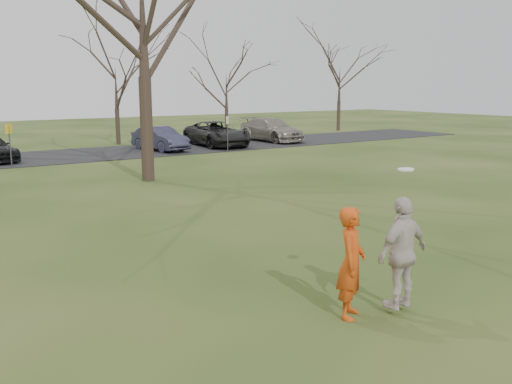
% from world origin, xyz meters
% --- Properties ---
extents(ground, '(120.00, 120.00, 0.00)m').
position_xyz_m(ground, '(0.00, 0.00, 0.00)').
color(ground, '#1E380F').
rests_on(ground, ground).
extents(parking_strip, '(62.00, 6.50, 0.04)m').
position_xyz_m(parking_strip, '(0.00, 25.00, 0.02)').
color(parking_strip, black).
rests_on(parking_strip, ground).
extents(player_defender, '(0.83, 0.78, 1.90)m').
position_xyz_m(player_defender, '(-0.56, 0.29, 0.95)').
color(player_defender, '#C44310').
rests_on(player_defender, ground).
extents(car_5, '(2.15, 4.47, 1.41)m').
position_xyz_m(car_5, '(6.76, 24.44, 0.75)').
color(car_5, '#303048').
rests_on(car_5, parking_strip).
extents(car_6, '(2.93, 5.77, 1.56)m').
position_xyz_m(car_6, '(10.83, 24.74, 0.82)').
color(car_6, black).
rests_on(car_6, parking_strip).
extents(car_7, '(2.54, 5.58, 1.58)m').
position_xyz_m(car_7, '(15.54, 25.33, 0.83)').
color(car_7, gray).
rests_on(car_7, parking_strip).
extents(catching_play, '(1.16, 0.53, 2.41)m').
position_xyz_m(catching_play, '(0.26, -0.08, 1.08)').
color(catching_play, beige).
rests_on(catching_play, ground).
extents(sign_yellow, '(0.35, 0.35, 2.08)m').
position_xyz_m(sign_yellow, '(-2.00, 22.00, 1.45)').
color(sign_yellow, '#47474C').
rests_on(sign_yellow, ground).
extents(sign_white, '(0.35, 0.35, 2.08)m').
position_xyz_m(sign_white, '(10.00, 22.00, 1.45)').
color(sign_white, '#47474C').
rests_on(sign_white, ground).
extents(big_tree, '(9.00, 9.00, 14.00)m').
position_xyz_m(big_tree, '(2.00, 15.00, 7.00)').
color(big_tree, '#352821').
rests_on(big_tree, ground).
extents(small_tree_row, '(55.00, 5.90, 8.50)m').
position_xyz_m(small_tree_row, '(4.38, 30.06, 3.89)').
color(small_tree_row, '#352821').
rests_on(small_tree_row, ground).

